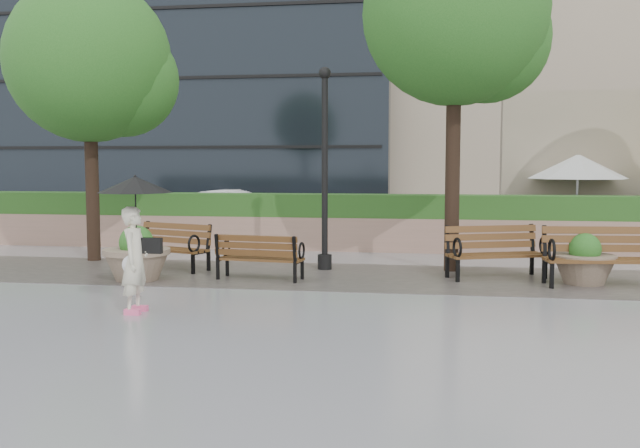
# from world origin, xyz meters

# --- Properties ---
(ground) EXTENTS (100.00, 100.00, 0.00)m
(ground) POSITION_xyz_m (0.00, 0.00, 0.00)
(ground) COLOR gray
(ground) RESTS_ON ground
(cobble_strip) EXTENTS (28.00, 3.20, 0.01)m
(cobble_strip) POSITION_xyz_m (0.00, 3.00, 0.01)
(cobble_strip) COLOR #383330
(cobble_strip) RESTS_ON ground
(hedge_wall) EXTENTS (24.00, 0.80, 1.35)m
(hedge_wall) POSITION_xyz_m (0.00, 7.00, 0.66)
(hedge_wall) COLOR #A07767
(hedge_wall) RESTS_ON ground
(asphalt_street) EXTENTS (40.00, 7.00, 0.00)m
(asphalt_street) POSITION_xyz_m (0.00, 11.00, 0.00)
(asphalt_street) COLOR black
(asphalt_street) RESTS_ON ground
(bench_1) EXTENTS (1.80, 1.21, 0.90)m
(bench_1) POSITION_xyz_m (-2.44, 3.28, 0.27)
(bench_1) COLOR #553718
(bench_1) RESTS_ON ground
(bench_2) EXTENTS (1.60, 0.79, 0.83)m
(bench_2) POSITION_xyz_m (-0.38, 2.38, 0.25)
(bench_2) COLOR #553718
(bench_2) RESTS_ON ground
(bench_3) EXTENTS (1.90, 1.28, 0.95)m
(bench_3) POSITION_xyz_m (3.84, 3.20, 0.28)
(bench_3) COLOR #553718
(bench_3) RESTS_ON ground
(bench_4) EXTENTS (1.95, 0.92, 1.01)m
(bench_4) POSITION_xyz_m (5.54, 2.62, 0.30)
(bench_4) COLOR #553718
(bench_4) RESTS_ON ground
(planter_left) EXTENTS (1.19, 1.19, 0.99)m
(planter_left) POSITION_xyz_m (-2.54, 1.97, 0.39)
(planter_left) COLOR #7F6B56
(planter_left) RESTS_ON ground
(planter_right) EXTENTS (1.07, 1.07, 0.90)m
(planter_right) POSITION_xyz_m (5.31, 2.82, 0.35)
(planter_right) COLOR #7F6B56
(planter_right) RESTS_ON ground
(lamppost) EXTENTS (0.28, 0.28, 3.95)m
(lamppost) POSITION_xyz_m (0.59, 3.78, 1.74)
(lamppost) COLOR black
(lamppost) RESTS_ON ground
(tree_0) EXTENTS (3.53, 3.44, 5.98)m
(tree_0) POSITION_xyz_m (-4.37, 4.35, 4.14)
(tree_0) COLOR black
(tree_0) RESTS_ON ground
(tree_1) EXTENTS (3.60, 3.53, 6.71)m
(tree_1) POSITION_xyz_m (3.21, 4.06, 4.82)
(tree_1) COLOR black
(tree_1) RESTS_ON ground
(patio_umb_white) EXTENTS (2.50, 2.50, 2.30)m
(patio_umb_white) POSITION_xyz_m (6.34, 9.04, 1.99)
(patio_umb_white) COLOR black
(patio_umb_white) RESTS_ON ground
(car_left) EXTENTS (4.37, 2.48, 1.19)m
(car_left) POSITION_xyz_m (-8.16, 9.83, 0.60)
(car_left) COLOR silver
(car_left) RESTS_ON ground
(car_right) EXTENTS (4.07, 1.66, 1.31)m
(car_right) POSITION_xyz_m (-2.92, 9.79, 0.66)
(car_right) COLOR silver
(car_right) RESTS_ON ground
(pedestrian) EXTENTS (1.04, 1.04, 1.92)m
(pedestrian) POSITION_xyz_m (-1.43, -0.60, 1.17)
(pedestrian) COLOR beige
(pedestrian) RESTS_ON ground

